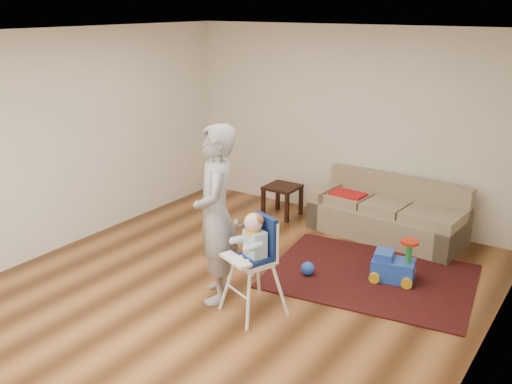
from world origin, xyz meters
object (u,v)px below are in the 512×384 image
Objects in this scene: toy_ball at (308,268)px; side_table at (282,201)px; high_chair at (254,266)px; ride_on_toy at (394,259)px; adult at (216,215)px; sofa at (387,209)px.

side_table is at bearing 129.94° from toy_ball.
ride_on_toy is at bearing 78.83° from high_chair.
toy_ball is at bearing 107.57° from high_chair.
ride_on_toy is 2.08m from adult.
adult is at bearing -120.65° from toy_ball.
adult reaches higher than toy_ball.
sofa is 4.46× the size of side_table.
sofa is 2.75m from adult.
side_table is 0.92× the size of ride_on_toy.
high_chair is at bearing -64.57° from side_table.
side_table is 0.25× the size of adult.
side_table is at bearing 160.98° from adult.
sofa is 2.64m from high_chair.
sofa is at bearing 126.74° from adult.
ride_on_toy is 0.96m from toy_ball.
adult is (-0.56, -0.95, 0.83)m from toy_ball.
toy_ball is (-0.29, -1.61, -0.29)m from sofa.
sofa is 1.56m from side_table.
sofa reaches higher than toy_ball.
ride_on_toy is at bearing -60.17° from sofa.
side_table is at bearing 136.87° from high_chair.
adult is at bearing -74.17° from side_table.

